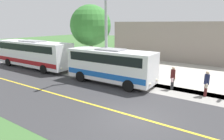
# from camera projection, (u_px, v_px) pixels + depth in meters

# --- Properties ---
(ground_plane) EXTENTS (120.00, 120.00, 0.00)m
(ground_plane) POSITION_uv_depth(u_px,v_px,m) (136.00, 117.00, 10.54)
(ground_plane) COLOR #3D6633
(road_surface) EXTENTS (8.00, 100.00, 0.01)m
(road_surface) POSITION_uv_depth(u_px,v_px,m) (136.00, 117.00, 10.54)
(road_surface) COLOR #333335
(road_surface) RESTS_ON ground
(sidewalk) EXTENTS (2.40, 100.00, 0.01)m
(sidewalk) POSITION_uv_depth(u_px,v_px,m) (167.00, 90.00, 14.76)
(sidewalk) COLOR gray
(sidewalk) RESTS_ON ground
(parking_lot_surface) EXTENTS (14.00, 36.00, 0.01)m
(parking_lot_surface) POSITION_uv_depth(u_px,v_px,m) (221.00, 75.00, 19.00)
(parking_lot_surface) COLOR #B2ADA3
(parking_lot_surface) RESTS_ON ground
(road_centre_line) EXTENTS (0.16, 100.00, 0.00)m
(road_centre_line) POSITION_uv_depth(u_px,v_px,m) (136.00, 117.00, 10.54)
(road_centre_line) COLOR gold
(road_centre_line) RESTS_ON ground
(shuttle_bus_front) EXTENTS (2.56, 7.67, 2.90)m
(shuttle_bus_front) POSITION_uv_depth(u_px,v_px,m) (111.00, 64.00, 16.27)
(shuttle_bus_front) COLOR white
(shuttle_bus_front) RESTS_ON ground
(transit_bus_rear) EXTENTS (2.66, 10.44, 3.07)m
(transit_bus_rear) POSITION_uv_depth(u_px,v_px,m) (33.00, 53.00, 21.88)
(transit_bus_rear) COLOR white
(transit_bus_rear) RESTS_ON ground
(pedestrian_with_bags) EXTENTS (0.72, 0.34, 1.79)m
(pedestrian_with_bags) POSITION_uv_depth(u_px,v_px,m) (207.00, 83.00, 13.35)
(pedestrian_with_bags) COLOR #4C1919
(pedestrian_with_bags) RESTS_ON ground
(pedestrian_waiting) EXTENTS (0.72, 0.34, 1.78)m
(pedestrian_waiting) POSITION_uv_depth(u_px,v_px,m) (173.00, 77.00, 14.73)
(pedestrian_waiting) COLOR #262628
(pedestrian_waiting) RESTS_ON ground
(street_light_pole) EXTENTS (1.97, 0.24, 8.77)m
(street_light_pole) POSITION_uv_depth(u_px,v_px,m) (105.00, 25.00, 16.30)
(street_light_pole) COLOR #9E9EA3
(street_light_pole) RESTS_ON ground
(tree_curbside) EXTENTS (4.22, 4.22, 6.80)m
(tree_curbside) POSITION_uv_depth(u_px,v_px,m) (91.00, 26.00, 20.33)
(tree_curbside) COLOR #4C3826
(tree_curbside) RESTS_ON ground
(commercial_building) EXTENTS (10.00, 20.60, 5.13)m
(commercial_building) POSITION_uv_depth(u_px,v_px,m) (193.00, 40.00, 28.18)
(commercial_building) COLOR gray
(commercial_building) RESTS_ON ground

